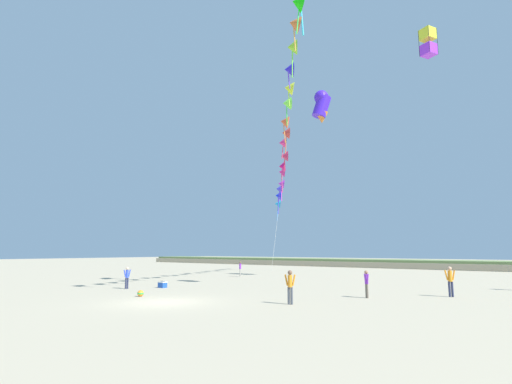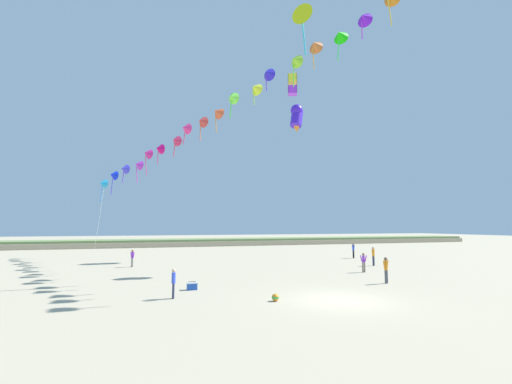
{
  "view_description": "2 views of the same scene",
  "coord_description": "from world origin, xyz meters",
  "px_view_note": "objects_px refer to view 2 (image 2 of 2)",
  "views": [
    {
      "loc": [
        16.8,
        -13.31,
        2.61
      ],
      "look_at": [
        -1.16,
        8.98,
        6.82
      ],
      "focal_mm": 28.0,
      "sensor_mm": 36.0,
      "label": 1
    },
    {
      "loc": [
        -9.3,
        -15.11,
        3.66
      ],
      "look_at": [
        -1.17,
        9.78,
        6.24
      ],
      "focal_mm": 24.0,
      "sensor_mm": 36.0,
      "label": 2
    }
  ],
  "objects_px": {
    "person_near_left": "(373,255)",
    "large_kite_high_solo": "(292,85)",
    "person_far_right": "(174,281)",
    "beach_ball": "(275,297)",
    "beach_cooler": "(192,286)",
    "person_far_center": "(364,261)",
    "person_near_right": "(132,257)",
    "person_mid_center": "(353,249)",
    "large_kite_low_lead": "(304,16)",
    "large_kite_mid_trail": "(297,117)",
    "person_far_left": "(386,268)"
  },
  "relations": [
    {
      "from": "person_mid_center",
      "to": "person_far_left",
      "type": "distance_m",
      "value": 17.2
    },
    {
      "from": "person_near_left",
      "to": "beach_ball",
      "type": "bearing_deg",
      "value": -141.81
    },
    {
      "from": "person_far_right",
      "to": "large_kite_mid_trail",
      "type": "xyz_separation_m",
      "value": [
        10.86,
        8.36,
        12.21
      ]
    },
    {
      "from": "person_near_right",
      "to": "person_mid_center",
      "type": "bearing_deg",
      "value": 2.58
    },
    {
      "from": "person_near_right",
      "to": "person_far_center",
      "type": "bearing_deg",
      "value": -28.0
    },
    {
      "from": "person_mid_center",
      "to": "beach_ball",
      "type": "distance_m",
      "value": 24.33
    },
    {
      "from": "person_far_right",
      "to": "beach_cooler",
      "type": "xyz_separation_m",
      "value": [
        1.22,
        2.1,
        -0.65
      ]
    },
    {
      "from": "large_kite_high_solo",
      "to": "person_far_left",
      "type": "bearing_deg",
      "value": -96.91
    },
    {
      "from": "person_far_center",
      "to": "beach_cooler",
      "type": "relative_size",
      "value": 2.62
    },
    {
      "from": "large_kite_mid_trail",
      "to": "beach_cooler",
      "type": "distance_m",
      "value": 17.24
    },
    {
      "from": "person_far_right",
      "to": "large_kite_low_lead",
      "type": "distance_m",
      "value": 23.65
    },
    {
      "from": "person_near_right",
      "to": "person_far_center",
      "type": "distance_m",
      "value": 19.83
    },
    {
      "from": "person_near_left",
      "to": "beach_cooler",
      "type": "xyz_separation_m",
      "value": [
        -17.42,
        -6.71,
        -0.78
      ]
    },
    {
      "from": "person_near_right",
      "to": "beach_cooler",
      "type": "xyz_separation_m",
      "value": [
        3.63,
        -12.55,
        -0.66
      ]
    },
    {
      "from": "person_near_left",
      "to": "large_kite_high_solo",
      "type": "distance_m",
      "value": 23.1
    },
    {
      "from": "person_near_left",
      "to": "large_kite_high_solo",
      "type": "bearing_deg",
      "value": 105.71
    },
    {
      "from": "large_kite_low_lead",
      "to": "large_kite_high_solo",
      "type": "height_order",
      "value": "large_kite_high_solo"
    },
    {
      "from": "person_near_left",
      "to": "person_far_left",
      "type": "bearing_deg",
      "value": -122.59
    },
    {
      "from": "beach_ball",
      "to": "person_far_right",
      "type": "bearing_deg",
      "value": 155.19
    },
    {
      "from": "person_near_right",
      "to": "large_kite_mid_trail",
      "type": "xyz_separation_m",
      "value": [
        13.27,
        -6.29,
        12.19
      ]
    },
    {
      "from": "person_far_left",
      "to": "large_kite_low_lead",
      "type": "bearing_deg",
      "value": 114.63
    },
    {
      "from": "person_mid_center",
      "to": "person_far_left",
      "type": "bearing_deg",
      "value": -117.27
    },
    {
      "from": "person_far_center",
      "to": "person_near_right",
      "type": "bearing_deg",
      "value": 152.0
    },
    {
      "from": "person_far_center",
      "to": "large_kite_high_solo",
      "type": "xyz_separation_m",
      "value": [
        0.5,
        14.26,
        20.32
      ]
    },
    {
      "from": "person_far_right",
      "to": "beach_ball",
      "type": "height_order",
      "value": "person_far_right"
    },
    {
      "from": "person_far_left",
      "to": "large_kite_high_solo",
      "type": "height_order",
      "value": "large_kite_high_solo"
    },
    {
      "from": "large_kite_low_lead",
      "to": "beach_ball",
      "type": "bearing_deg",
      "value": -125.22
    },
    {
      "from": "person_near_right",
      "to": "beach_ball",
      "type": "bearing_deg",
      "value": -67.14
    },
    {
      "from": "person_far_center",
      "to": "beach_cooler",
      "type": "height_order",
      "value": "person_far_center"
    },
    {
      "from": "large_kite_high_solo",
      "to": "beach_ball",
      "type": "distance_m",
      "value": 32.16
    },
    {
      "from": "person_near_left",
      "to": "large_kite_mid_trail",
      "type": "distance_m",
      "value": 14.37
    },
    {
      "from": "person_far_right",
      "to": "beach_ball",
      "type": "bearing_deg",
      "value": -24.81
    },
    {
      "from": "person_mid_center",
      "to": "person_near_right",
      "type": "bearing_deg",
      "value": -177.42
    },
    {
      "from": "person_far_right",
      "to": "person_far_center",
      "type": "bearing_deg",
      "value": 19.48
    },
    {
      "from": "person_near_right",
      "to": "beach_cooler",
      "type": "bearing_deg",
      "value": -73.88
    },
    {
      "from": "beach_cooler",
      "to": "beach_ball",
      "type": "height_order",
      "value": "beach_cooler"
    },
    {
      "from": "beach_cooler",
      "to": "large_kite_high_solo",
      "type": "bearing_deg",
      "value": 50.58
    },
    {
      "from": "person_near_right",
      "to": "large_kite_low_lead",
      "type": "bearing_deg",
      "value": -32.87
    },
    {
      "from": "person_near_right",
      "to": "beach_ball",
      "type": "distance_m",
      "value": 18.26
    },
    {
      "from": "person_far_right",
      "to": "person_far_center",
      "type": "xyz_separation_m",
      "value": [
        15.11,
        5.34,
        0.01
      ]
    },
    {
      "from": "person_near_right",
      "to": "person_mid_center",
      "type": "relative_size",
      "value": 0.9
    },
    {
      "from": "person_mid_center",
      "to": "person_far_right",
      "type": "bearing_deg",
      "value": -143.4
    },
    {
      "from": "person_near_left",
      "to": "large_kite_high_solo",
      "type": "relative_size",
      "value": 0.68
    },
    {
      "from": "person_mid_center",
      "to": "person_far_right",
      "type": "relative_size",
      "value": 1.14
    },
    {
      "from": "person_near_left",
      "to": "person_far_right",
      "type": "relative_size",
      "value": 1.15
    },
    {
      "from": "person_far_right",
      "to": "beach_cooler",
      "type": "bearing_deg",
      "value": 59.89
    },
    {
      "from": "large_kite_low_lead",
      "to": "large_kite_mid_trail",
      "type": "xyz_separation_m",
      "value": [
        0.24,
        2.12,
        -7.98
      ]
    },
    {
      "from": "person_far_center",
      "to": "large_kite_low_lead",
      "type": "xyz_separation_m",
      "value": [
        -4.49,
        0.89,
        20.17
      ]
    },
    {
      "from": "person_far_right",
      "to": "large_kite_mid_trail",
      "type": "bearing_deg",
      "value": 37.59
    },
    {
      "from": "large_kite_low_lead",
      "to": "beach_cooler",
      "type": "bearing_deg",
      "value": -156.26
    }
  ]
}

